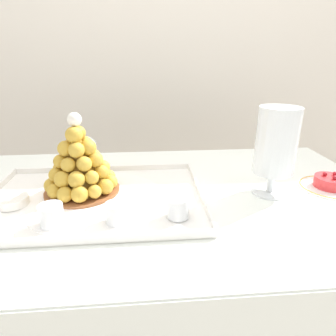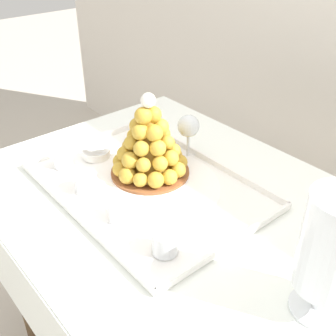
# 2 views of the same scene
# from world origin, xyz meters

# --- Properties ---
(backdrop_wall) EXTENTS (4.80, 0.10, 2.50)m
(backdrop_wall) POSITION_xyz_m (0.00, 1.03, 1.25)
(backdrop_wall) COLOR silver
(backdrop_wall) RESTS_ON ground_plane
(buffet_table) EXTENTS (1.39, 0.85, 0.79)m
(buffet_table) POSITION_xyz_m (0.00, 0.00, 0.69)
(buffet_table) COLOR brown
(buffet_table) RESTS_ON ground_plane
(serving_tray) EXTENTS (0.63, 0.45, 0.02)m
(serving_tray) POSITION_xyz_m (-0.22, -0.03, 0.79)
(serving_tray) COLOR white
(serving_tray) RESTS_ON buffet_table
(croquembouche) EXTENTS (0.23, 0.23, 0.24)m
(croquembouche) POSITION_xyz_m (-0.26, 0.02, 0.89)
(croquembouche) COLOR brown
(croquembouche) RESTS_ON serving_tray
(dessert_cup_mid_left) EXTENTS (0.06, 0.06, 0.05)m
(dessert_cup_mid_left) POSITION_xyz_m (-0.30, -0.17, 0.82)
(dessert_cup_mid_left) COLOR silver
(dessert_cup_mid_left) RESTS_ON serving_tray
(dessert_cup_centre) EXTENTS (0.05, 0.05, 0.05)m
(dessert_cup_centre) POSITION_xyz_m (-0.14, -0.17, 0.82)
(dessert_cup_centre) COLOR silver
(dessert_cup_centre) RESTS_ON serving_tray
(dessert_cup_mid_right) EXTENTS (0.06, 0.06, 0.05)m
(dessert_cup_mid_right) POSITION_xyz_m (0.01, -0.16, 0.82)
(dessert_cup_mid_right) COLOR silver
(dessert_cup_mid_right) RESTS_ON serving_tray
(creme_brulee_ramekin) EXTENTS (0.09, 0.09, 0.02)m
(creme_brulee_ramekin) POSITION_xyz_m (-0.44, -0.05, 0.81)
(creme_brulee_ramekin) COLOR white
(creme_brulee_ramekin) RESTS_ON serving_tray
(macaron_goblet) EXTENTS (0.12, 0.12, 0.27)m
(macaron_goblet) POSITION_xyz_m (0.32, -0.03, 0.95)
(macaron_goblet) COLOR white
(macaron_goblet) RESTS_ON buffet_table
(fruit_tart_plate) EXTENTS (0.18, 0.18, 0.05)m
(fruit_tart_plate) POSITION_xyz_m (0.52, -0.01, 0.80)
(fruit_tart_plate) COLOR white
(fruit_tart_plate) RESTS_ON buffet_table
(wine_glass) EXTENTS (0.07, 0.07, 0.14)m
(wine_glass) POSITION_xyz_m (-0.26, 0.16, 0.89)
(wine_glass) COLOR silver
(wine_glass) RESTS_ON buffet_table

